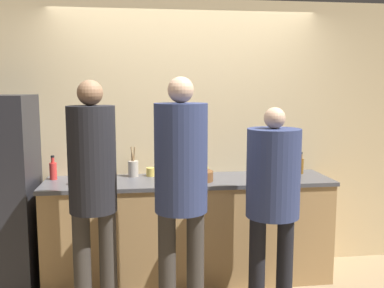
{
  "coord_description": "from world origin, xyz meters",
  "views": [
    {
      "loc": [
        -0.47,
        -3.44,
        1.78
      ],
      "look_at": [
        0.0,
        0.14,
        1.3
      ],
      "focal_mm": 40.0,
      "sensor_mm": 36.0,
      "label": 1
    }
  ],
  "objects_px": {
    "fruit_bowl": "(199,176)",
    "bottle_red": "(53,170)",
    "person_left": "(93,182)",
    "bottle_amber": "(301,165)",
    "cup_yellow": "(151,172)",
    "person_right": "(273,188)",
    "utensil_crock": "(133,168)",
    "person_center": "(181,178)",
    "cup_blue": "(75,180)"
  },
  "relations": [
    {
      "from": "utensil_crock",
      "to": "bottle_red",
      "type": "xyz_separation_m",
      "value": [
        -0.72,
        -0.04,
        0.01
      ]
    },
    {
      "from": "person_center",
      "to": "person_right",
      "type": "bearing_deg",
      "value": 9.88
    },
    {
      "from": "person_center",
      "to": "fruit_bowl",
      "type": "bearing_deg",
      "value": 71.85
    },
    {
      "from": "person_left",
      "to": "bottle_red",
      "type": "distance_m",
      "value": 0.93
    },
    {
      "from": "person_right",
      "to": "utensil_crock",
      "type": "relative_size",
      "value": 5.76
    },
    {
      "from": "person_left",
      "to": "bottle_amber",
      "type": "xyz_separation_m",
      "value": [
        1.89,
        0.78,
        -0.06
      ]
    },
    {
      "from": "person_right",
      "to": "bottle_amber",
      "type": "relative_size",
      "value": 7.75
    },
    {
      "from": "bottle_amber",
      "to": "cup_blue",
      "type": "xyz_separation_m",
      "value": [
        -2.1,
        -0.19,
        -0.04
      ]
    },
    {
      "from": "bottle_amber",
      "to": "fruit_bowl",
      "type": "bearing_deg",
      "value": -169.74
    },
    {
      "from": "person_right",
      "to": "cup_blue",
      "type": "bearing_deg",
      "value": 159.9
    },
    {
      "from": "person_right",
      "to": "fruit_bowl",
      "type": "xyz_separation_m",
      "value": [
        -0.5,
        0.58,
        -0.01
      ]
    },
    {
      "from": "person_center",
      "to": "bottle_red",
      "type": "height_order",
      "value": "person_center"
    },
    {
      "from": "fruit_bowl",
      "to": "bottle_amber",
      "type": "distance_m",
      "value": 1.04
    },
    {
      "from": "person_right",
      "to": "utensil_crock",
      "type": "height_order",
      "value": "person_right"
    },
    {
      "from": "person_left",
      "to": "cup_blue",
      "type": "height_order",
      "value": "person_left"
    },
    {
      "from": "cup_yellow",
      "to": "bottle_red",
      "type": "bearing_deg",
      "value": -177.76
    },
    {
      "from": "bottle_red",
      "to": "fruit_bowl",
      "type": "bearing_deg",
      "value": -9.63
    },
    {
      "from": "person_center",
      "to": "bottle_amber",
      "type": "relative_size",
      "value": 8.82
    },
    {
      "from": "cup_yellow",
      "to": "bottle_amber",
      "type": "bearing_deg",
      "value": -2.75
    },
    {
      "from": "person_left",
      "to": "fruit_bowl",
      "type": "bearing_deg",
      "value": 34.61
    },
    {
      "from": "person_center",
      "to": "fruit_bowl",
      "type": "relative_size",
      "value": 7.1
    },
    {
      "from": "person_left",
      "to": "utensil_crock",
      "type": "relative_size",
      "value": 6.48
    },
    {
      "from": "cup_yellow",
      "to": "cup_blue",
      "type": "bearing_deg",
      "value": -158.17
    },
    {
      "from": "person_left",
      "to": "bottle_red",
      "type": "xyz_separation_m",
      "value": [
        -0.43,
        0.82,
        -0.06
      ]
    },
    {
      "from": "utensil_crock",
      "to": "fruit_bowl",
      "type": "bearing_deg",
      "value": -23.84
    },
    {
      "from": "bottle_amber",
      "to": "person_right",
      "type": "bearing_deg",
      "value": -124.56
    },
    {
      "from": "fruit_bowl",
      "to": "cup_blue",
      "type": "height_order",
      "value": "fruit_bowl"
    },
    {
      "from": "person_left",
      "to": "bottle_red",
      "type": "bearing_deg",
      "value": 117.85
    },
    {
      "from": "bottle_amber",
      "to": "cup_yellow",
      "type": "xyz_separation_m",
      "value": [
        -1.44,
        0.07,
        -0.04
      ]
    },
    {
      "from": "utensil_crock",
      "to": "cup_blue",
      "type": "distance_m",
      "value": 0.56
    },
    {
      "from": "person_right",
      "to": "bottle_red",
      "type": "relative_size",
      "value": 7.4
    },
    {
      "from": "person_right",
      "to": "bottle_amber",
      "type": "xyz_separation_m",
      "value": [
        0.53,
        0.77,
        0.03
      ]
    },
    {
      "from": "bottle_amber",
      "to": "cup_yellow",
      "type": "distance_m",
      "value": 1.45
    },
    {
      "from": "person_left",
      "to": "bottle_red",
      "type": "relative_size",
      "value": 8.32
    },
    {
      "from": "bottle_red",
      "to": "cup_yellow",
      "type": "height_order",
      "value": "bottle_red"
    },
    {
      "from": "person_right",
      "to": "fruit_bowl",
      "type": "bearing_deg",
      "value": 130.32
    },
    {
      "from": "bottle_red",
      "to": "bottle_amber",
      "type": "relative_size",
      "value": 1.05
    },
    {
      "from": "bottle_red",
      "to": "cup_yellow",
      "type": "relative_size",
      "value": 2.64
    },
    {
      "from": "bottle_red",
      "to": "utensil_crock",
      "type": "bearing_deg",
      "value": 2.92
    },
    {
      "from": "person_right",
      "to": "cup_yellow",
      "type": "relative_size",
      "value": 19.5
    },
    {
      "from": "fruit_bowl",
      "to": "bottle_red",
      "type": "distance_m",
      "value": 1.32
    },
    {
      "from": "person_right",
      "to": "fruit_bowl",
      "type": "distance_m",
      "value": 0.77
    },
    {
      "from": "person_right",
      "to": "cup_yellow",
      "type": "distance_m",
      "value": 1.24
    },
    {
      "from": "utensil_crock",
      "to": "cup_blue",
      "type": "xyz_separation_m",
      "value": [
        -0.49,
        -0.27,
        -0.04
      ]
    },
    {
      "from": "person_right",
      "to": "bottle_amber",
      "type": "distance_m",
      "value": 0.93
    },
    {
      "from": "fruit_bowl",
      "to": "bottle_red",
      "type": "xyz_separation_m",
      "value": [
        -1.3,
        0.22,
        0.04
      ]
    },
    {
      "from": "bottle_red",
      "to": "cup_yellow",
      "type": "distance_m",
      "value": 0.88
    },
    {
      "from": "bottle_red",
      "to": "cup_blue",
      "type": "distance_m",
      "value": 0.32
    },
    {
      "from": "bottle_amber",
      "to": "cup_blue",
      "type": "bearing_deg",
      "value": -174.73
    },
    {
      "from": "cup_yellow",
      "to": "utensil_crock",
      "type": "bearing_deg",
      "value": 179.22
    }
  ]
}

